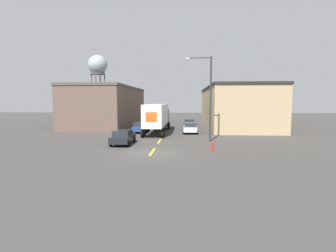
# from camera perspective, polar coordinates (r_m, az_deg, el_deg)

# --- Properties ---
(ground_plane) EXTENTS (160.00, 160.00, 0.00)m
(ground_plane) POSITION_cam_1_polar(r_m,az_deg,el_deg) (22.51, -3.68, -5.95)
(ground_plane) COLOR #3D3A38
(road_centerline) EXTENTS (0.20, 15.61, 0.01)m
(road_centerline) POSITION_cam_1_polar(r_m,az_deg,el_deg) (29.18, -1.90, -3.32)
(road_centerline) COLOR gold
(road_centerline) RESTS_ON ground_plane
(warehouse_left) EXTENTS (9.44, 23.35, 7.05)m
(warehouse_left) POSITION_cam_1_polar(r_m,az_deg,el_deg) (49.54, -12.74, 4.22)
(warehouse_left) COLOR brown
(warehouse_left) RESTS_ON ground_plane
(warehouse_right) EXTENTS (10.00, 27.29, 6.97)m
(warehouse_right) POSITION_cam_1_polar(r_m,az_deg,el_deg) (48.80, 14.12, 4.13)
(warehouse_right) COLOR tan
(warehouse_right) RESTS_ON ground_plane
(semi_truck) EXTENTS (2.83, 13.16, 4.02)m
(semi_truck) POSITION_cam_1_polar(r_m,az_deg,el_deg) (37.18, -2.30, 2.22)
(semi_truck) COLOR navy
(semi_truck) RESTS_ON ground_plane
(parked_car_right_mid) EXTENTS (2.04, 4.34, 1.48)m
(parked_car_right_mid) POSITION_cam_1_polar(r_m,az_deg,el_deg) (36.71, 4.83, -0.34)
(parked_car_right_mid) COLOR silver
(parked_car_right_mid) RESTS_ON ground_plane
(parked_car_right_far) EXTENTS (2.04, 4.34, 1.48)m
(parked_car_right_far) POSITION_cam_1_polar(r_m,az_deg,el_deg) (43.98, 4.69, 0.61)
(parked_car_right_far) COLOR #2D5B38
(parked_car_right_far) RESTS_ON ground_plane
(parked_car_left_near) EXTENTS (2.04, 4.34, 1.48)m
(parked_car_left_near) POSITION_cam_1_polar(r_m,az_deg,el_deg) (27.34, -9.79, -2.37)
(parked_car_left_near) COLOR black
(parked_car_left_near) RESTS_ON ground_plane
(parked_car_left_far) EXTENTS (2.04, 4.34, 1.48)m
(parked_car_left_far) POSITION_cam_1_polar(r_m,az_deg,el_deg) (37.51, -6.00, -0.23)
(parked_car_left_far) COLOR navy
(parked_car_left_far) RESTS_ON ground_plane
(water_tower) EXTENTS (5.15, 5.15, 16.77)m
(water_tower) POSITION_cam_1_polar(r_m,az_deg,el_deg) (74.55, -15.06, 12.52)
(water_tower) COLOR #47474C
(water_tower) RESTS_ON ground_plane
(street_lamp) EXTENTS (2.88, 0.32, 9.28)m
(street_lamp) POSITION_cam_1_polar(r_m,az_deg,el_deg) (29.16, 8.67, 7.13)
(street_lamp) COLOR #2D2D30
(street_lamp) RESTS_ON ground_plane
(fire_hydrant) EXTENTS (0.22, 0.22, 0.81)m
(fire_hydrant) POSITION_cam_1_polar(r_m,az_deg,el_deg) (23.82, 9.59, -4.40)
(fire_hydrant) COLOR red
(fire_hydrant) RESTS_ON ground_plane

